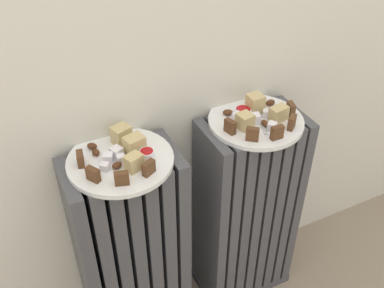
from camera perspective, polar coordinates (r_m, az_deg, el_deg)
name	(u,v)px	position (r m, az deg, el deg)	size (l,w,h in m)	color
radiator_left	(132,255)	(1.31, -7.55, -13.69)	(0.30, 0.17, 0.66)	#47474C
radiator_right	(246,212)	(1.42, 6.86, -8.56)	(0.30, 0.17, 0.66)	#47474C
plate_left	(120,160)	(1.07, -9.03, -2.07)	(0.25, 0.25, 0.01)	white
plate_right	(256,121)	(1.20, 8.05, 2.91)	(0.25, 0.25, 0.01)	white
dark_cake_slice_left_0	(80,159)	(1.05, -13.92, -1.84)	(0.03, 0.01, 0.03)	#56351E
dark_cake_slice_left_1	(93,174)	(1.01, -12.39, -3.77)	(0.03, 0.01, 0.03)	#56351E
dark_cake_slice_left_2	(122,178)	(0.99, -8.87, -4.30)	(0.03, 0.01, 0.03)	#56351E
dark_cake_slice_left_3	(149,168)	(1.00, -5.49, -3.02)	(0.03, 0.01, 0.03)	#56351E
marble_cake_slice_left_0	(121,135)	(1.10, -8.90, 1.15)	(0.04, 0.04, 0.05)	tan
marble_cake_slice_left_1	(135,145)	(1.06, -7.27, -0.12)	(0.04, 0.04, 0.05)	tan
marble_cake_slice_left_2	(134,162)	(1.02, -7.35, -2.32)	(0.04, 0.03, 0.04)	tan
turkish_delight_left_0	(121,159)	(1.05, -8.97, -1.84)	(0.02, 0.02, 0.02)	white
turkish_delight_left_1	(117,152)	(1.06, -9.50, -1.03)	(0.02, 0.02, 0.02)	white
turkish_delight_left_2	(105,167)	(1.03, -10.95, -2.84)	(0.02, 0.02, 0.02)	white
turkish_delight_left_3	(108,158)	(1.05, -10.54, -1.74)	(0.02, 0.02, 0.02)	white
medjool_date_left_0	(117,165)	(1.03, -9.47, -2.69)	(0.02, 0.02, 0.02)	#4C2814
medjool_date_left_1	(92,146)	(1.10, -12.51, -0.27)	(0.02, 0.02, 0.02)	#4C2814
medjool_date_left_2	(96,152)	(1.08, -12.06, -1.04)	(0.02, 0.02, 0.01)	#4C2814
jam_bowl_left	(147,154)	(1.05, -5.72, -1.32)	(0.04, 0.04, 0.02)	white
dark_cake_slice_right_0	(230,127)	(1.13, 4.83, 2.21)	(0.03, 0.01, 0.04)	#56351E
dark_cake_slice_right_1	(252,134)	(1.11, 7.64, 1.24)	(0.03, 0.01, 0.04)	#56351E
dark_cake_slice_right_2	(277,132)	(1.12, 10.70, 1.44)	(0.03, 0.01, 0.04)	#56351E
dark_cake_slice_right_3	(292,122)	(1.16, 12.50, 2.68)	(0.03, 0.01, 0.04)	#56351E
dark_cake_slice_right_4	(291,109)	(1.22, 12.36, 4.32)	(0.03, 0.01, 0.04)	#56351E
marble_cake_slice_right_0	(245,121)	(1.15, 6.70, 2.89)	(0.04, 0.04, 0.04)	tan
marble_cake_slice_right_1	(255,104)	(1.21, 7.96, 5.07)	(0.04, 0.04, 0.05)	tan
marble_cake_slice_right_2	(279,114)	(1.19, 10.89, 3.79)	(0.05, 0.03, 0.04)	tan
turkish_delight_right_0	(272,126)	(1.15, 10.09, 2.19)	(0.02, 0.02, 0.02)	white
turkish_delight_right_1	(255,118)	(1.17, 7.93, 3.21)	(0.03, 0.03, 0.03)	white
turkish_delight_right_2	(237,117)	(1.18, 5.75, 3.46)	(0.02, 0.02, 0.02)	white
turkish_delight_right_3	(266,113)	(1.20, 9.37, 3.82)	(0.02, 0.02, 0.02)	white
medjool_date_right_0	(250,103)	(1.25, 7.33, 5.21)	(0.03, 0.02, 0.01)	#4C2814
medjool_date_right_1	(228,112)	(1.20, 4.55, 4.00)	(0.03, 0.02, 0.02)	#4C2814
medjool_date_right_2	(270,103)	(1.25, 9.86, 5.17)	(0.03, 0.02, 0.02)	#4C2814
medjool_date_right_3	(265,123)	(1.17, 9.19, 2.60)	(0.03, 0.02, 0.02)	#4C2814
jam_bowl_right	(243,112)	(1.20, 6.46, 4.06)	(0.05, 0.05, 0.02)	white
fork	(260,122)	(1.18, 8.63, 2.81)	(0.04, 0.10, 0.00)	#B7B7BC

